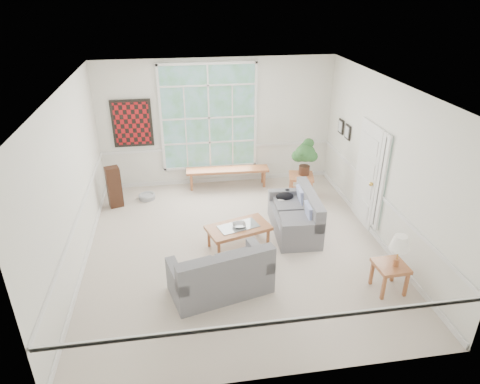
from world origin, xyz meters
The scene contains 24 objects.
floor centered at (0.00, 0.00, -0.01)m, with size 5.50×6.00×0.01m, color #C2B3A3.
ceiling centered at (0.00, 0.00, 3.00)m, with size 5.50×6.00×0.02m, color white.
wall_back centered at (0.00, 3.00, 1.50)m, with size 5.50×0.02×3.00m, color white.
wall_front centered at (0.00, -3.00, 1.50)m, with size 5.50×0.02×3.00m, color white.
wall_left centered at (-2.75, 0.00, 1.50)m, with size 0.02×6.00×3.00m, color white.
wall_right centered at (2.75, 0.00, 1.50)m, with size 0.02×6.00×3.00m, color white.
window_back centered at (-0.20, 2.96, 1.65)m, with size 2.30×0.08×2.40m, color white.
entry_door centered at (2.71, 0.60, 1.05)m, with size 0.08×0.90×2.10m, color white.
door_sidelight centered at (2.71, -0.03, 1.15)m, with size 0.08×0.26×1.90m, color white.
wall_art centered at (-1.95, 2.95, 1.60)m, with size 0.90×0.06×1.10m, color #580F10.
wall_frame_near centered at (2.71, 1.75, 1.55)m, with size 0.04×0.26×0.32m, color black.
wall_frame_far centered at (2.71, 2.15, 1.55)m, with size 0.04×0.26×0.32m, color black.
loveseat_right centered at (1.21, 0.39, 0.42)m, with size 0.80×1.54×0.84m, color slate.
loveseat_front centered at (-0.44, -1.20, 0.42)m, with size 1.56×0.81×0.84m, color slate.
coffee_table centered at (0.04, 0.02, 0.21)m, with size 1.15×0.63×0.43m, color #A25C35.
pewter_bowl centered at (0.06, 0.01, 0.47)m, with size 0.31×0.31×0.08m, color #9F9FA4.
window_bench centered at (0.18, 2.65, 0.23)m, with size 1.97×0.38×0.46m, color #A25C35.
end_table centered at (1.77, 1.85, 0.27)m, with size 0.54×0.54×0.54m, color #A25C35.
houseplant centered at (1.84, 1.88, 0.96)m, with size 0.49×0.49×0.84m, color #285526, non-canonical shape.
side_table centered at (2.23, -1.61, 0.25)m, with size 0.48×0.48×0.49m, color #A25C35.
table_lamp centered at (2.29, -1.64, 0.76)m, with size 0.31×0.31×0.54m, color white, non-canonical shape.
pet_bed centered at (-1.74, 2.29, 0.06)m, with size 0.39×0.39×0.12m, color gray.
floor_speaker centered at (-2.40, 2.04, 0.46)m, with size 0.29×0.23×0.93m, color #361D12.
cat centered at (1.15, 0.94, 0.51)m, with size 0.37×0.26×0.18m, color black.
Camera 1 is at (-0.98, -6.70, 4.51)m, focal length 32.00 mm.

